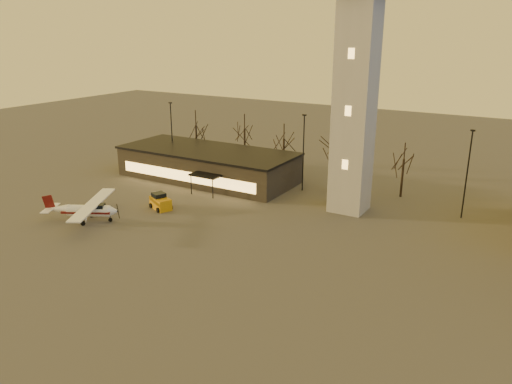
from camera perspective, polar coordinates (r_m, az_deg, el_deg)
ground at (r=36.41m, az=-7.11°, el=-16.05°), size 220.00×220.00×0.00m
control_tower at (r=56.92m, az=11.46°, el=13.65°), size 6.80×6.80×32.60m
terminal at (r=71.34m, az=-5.56°, el=3.18°), size 25.40×12.20×4.30m
light_poles at (r=59.46m, az=11.60°, el=3.12°), size 58.50×12.25×10.14m
tree_row at (r=72.13m, az=3.11°, el=6.49°), size 37.20×9.20×8.80m
cessna_rear at (r=58.32m, az=-18.41°, el=-2.24°), size 8.86×10.47×3.07m
service_cart at (r=60.48m, az=-10.87°, el=-1.23°), size 3.34×2.75×1.87m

